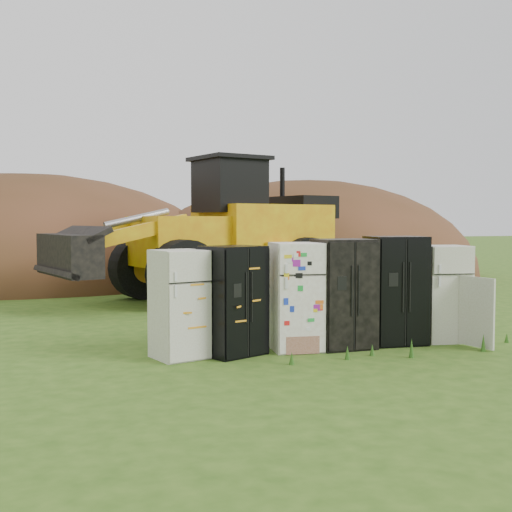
{
  "coord_description": "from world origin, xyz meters",
  "views": [
    {
      "loc": [
        -4.33,
        -9.55,
        2.11
      ],
      "look_at": [
        -0.53,
        2.0,
        1.42
      ],
      "focal_mm": 45.0,
      "sensor_mm": 36.0,
      "label": 1
    }
  ],
  "objects": [
    {
      "name": "ground",
      "position": [
        0.0,
        0.0,
        0.0
      ],
      "size": [
        120.0,
        120.0,
        0.0
      ],
      "primitive_type": "plane",
      "color": "#2F5416",
      "rests_on": "ground"
    },
    {
      "name": "fridge_leftmost",
      "position": [
        -2.41,
        0.04,
        0.83
      ],
      "size": [
        0.9,
        0.88,
        1.66
      ],
      "primitive_type": null,
      "rotation": [
        0.0,
        0.0,
        0.28
      ],
      "color": "silver",
      "rests_on": "ground"
    },
    {
      "name": "fridge_black_side",
      "position": [
        -1.56,
        0.01,
        0.85
      ],
      "size": [
        1.1,
        1.0,
        1.71
      ],
      "primitive_type": null,
      "rotation": [
        0.0,
        0.0,
        0.4
      ],
      "color": "black",
      "rests_on": "ground"
    },
    {
      "name": "fridge_sticker",
      "position": [
        -0.48,
        0.04,
        0.87
      ],
      "size": [
        0.85,
        0.8,
        1.75
      ],
      "primitive_type": null,
      "rotation": [
        0.0,
        0.0,
        -0.11
      ],
      "color": "white",
      "rests_on": "ground"
    },
    {
      "name": "fridge_dark_mid",
      "position": [
        0.33,
        -0.02,
        0.9
      ],
      "size": [
        0.92,
        0.75,
        1.8
      ],
      "primitive_type": null,
      "rotation": [
        0.0,
        0.0,
        0.0
      ],
      "color": "black",
      "rests_on": "ground"
    },
    {
      "name": "fridge_black_right",
      "position": [
        1.33,
        0.03,
        0.92
      ],
      "size": [
        0.99,
        0.85,
        1.83
      ],
      "primitive_type": null,
      "rotation": [
        0.0,
        0.0,
        -0.1
      ],
      "color": "black",
      "rests_on": "ground"
    },
    {
      "name": "fridge_open_door",
      "position": [
        2.25,
        -0.03,
        0.83
      ],
      "size": [
        0.86,
        0.81,
        1.67
      ],
      "primitive_type": null,
      "rotation": [
        0.0,
        0.0,
        -0.16
      ],
      "color": "silver",
      "rests_on": "ground"
    },
    {
      "name": "wheel_loader",
      "position": [
        -0.55,
        6.73,
        1.89
      ],
      "size": [
        8.39,
        5.11,
        3.79
      ],
      "primitive_type": null,
      "rotation": [
        0.0,
        0.0,
        0.26
      ],
      "color": "gold",
      "rests_on": "ground"
    },
    {
      "name": "dirt_mound_right",
      "position": [
        4.85,
        12.11,
        0.0
      ],
      "size": [
        13.08,
        9.59,
        7.13
      ],
      "primitive_type": "ellipsoid",
      "color": "#3F2A14",
      "rests_on": "ground"
    },
    {
      "name": "dirt_mound_left",
      "position": [
        -4.94,
        13.81,
        0.0
      ],
      "size": [
        14.49,
        10.87,
        7.39
      ],
      "primitive_type": "ellipsoid",
      "color": "#3F2A14",
      "rests_on": "ground"
    }
  ]
}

